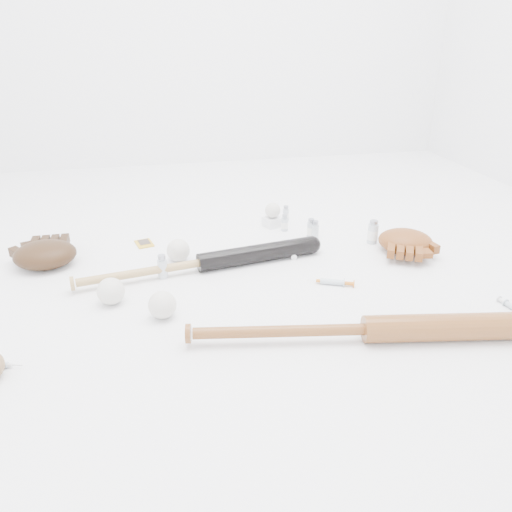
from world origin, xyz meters
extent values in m
plane|color=white|center=(0.00, 0.00, 0.00)|extent=(3.00, 3.00, 0.00)
cube|color=gold|center=(-0.34, 0.32, 0.00)|extent=(0.08, 0.09, 0.00)
cube|color=white|center=(0.18, 0.40, 0.02)|extent=(0.08, 0.08, 0.04)
sphere|color=silver|center=(0.18, 0.40, 0.07)|extent=(0.06, 0.06, 0.06)
sphere|color=silver|center=(-0.29, -0.22, 0.04)|extent=(0.08, 0.08, 0.08)
sphere|color=silver|center=(-0.22, 0.14, 0.04)|extent=(0.08, 0.08, 0.08)
sphere|color=silver|center=(-0.44, -0.11, 0.04)|extent=(0.08, 0.08, 0.08)
cylinder|color=silver|center=(0.21, 0.34, 0.03)|extent=(0.03, 0.03, 0.07)
cylinder|color=silver|center=(0.25, 0.45, 0.03)|extent=(0.03, 0.03, 0.06)
cylinder|color=silver|center=(0.29, 0.25, 0.04)|extent=(0.03, 0.03, 0.08)
cylinder|color=silver|center=(0.50, 0.15, 0.05)|extent=(0.04, 0.04, 0.09)
cylinder|color=silver|center=(-0.28, 0.03, 0.04)|extent=(0.03, 0.03, 0.08)
cylinder|color=silver|center=(0.31, 0.24, 0.04)|extent=(0.03, 0.03, 0.07)
camera|label=1|loc=(-0.29, -1.45, 0.75)|focal=35.00mm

